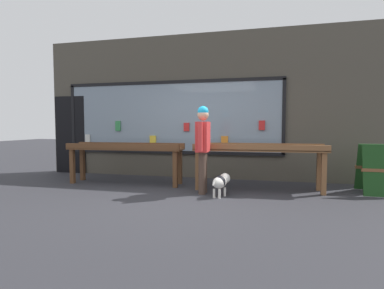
% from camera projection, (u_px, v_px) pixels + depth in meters
% --- Properties ---
extents(ground_plane, '(40.00, 40.00, 0.00)m').
position_uv_depth(ground_plane, '(171.00, 200.00, 5.23)').
color(ground_plane, '#2D2D33').
extents(shopfront_facade, '(8.27, 0.29, 3.55)m').
position_uv_depth(shopfront_facade, '(197.00, 108.00, 7.46)').
color(shopfront_facade, '#4C473D').
rests_on(shopfront_facade, ground_plane).
extents(display_table_left, '(2.61, 0.68, 0.91)m').
position_uv_depth(display_table_left, '(126.00, 151.00, 6.68)').
color(display_table_left, brown).
rests_on(display_table_left, ground_plane).
extents(display_table_right, '(2.61, 0.67, 0.94)m').
position_uv_depth(display_table_right, '(258.00, 153.00, 6.00)').
color(display_table_right, brown).
rests_on(display_table_right, ground_plane).
extents(person_browsing, '(0.23, 0.66, 1.67)m').
position_uv_depth(person_browsing, '(203.00, 143.00, 5.70)').
color(person_browsing, '#4C382D').
rests_on(person_browsing, ground_plane).
extents(small_dog, '(0.33, 0.55, 0.41)m').
position_uv_depth(small_dog, '(221.00, 182.00, 5.48)').
color(small_dog, white).
rests_on(small_dog, ground_plane).
extents(sandwich_board_sign, '(0.61, 0.73, 0.94)m').
position_uv_depth(sandwich_board_sign, '(375.00, 169.00, 5.68)').
color(sandwich_board_sign, '#193F19').
rests_on(sandwich_board_sign, ground_plane).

